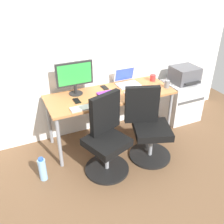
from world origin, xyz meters
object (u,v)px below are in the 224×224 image
object	(u,v)px
office_chair_right	(148,127)
side_cabinet	(181,100)
desktop_monitor	(75,76)
water_bottle_on_floor	(42,169)
printer	(185,75)
office_chair_left	(106,138)
open_laptop	(127,80)
coffee_mug	(153,78)

from	to	relation	value
office_chair_right	side_cabinet	distance (m)	1.15
side_cabinet	desktop_monitor	bearing A→B (deg)	176.52
water_bottle_on_floor	office_chair_right	bearing A→B (deg)	-4.64
office_chair_right	water_bottle_on_floor	distance (m)	1.37
side_cabinet	printer	bearing A→B (deg)	-90.00
side_cabinet	office_chair_left	bearing A→B (deg)	-159.31
printer	open_laptop	bearing A→B (deg)	173.18
side_cabinet	printer	size ratio (longest dim) A/B	1.60
water_bottle_on_floor	open_laptop	xyz separation A→B (m)	(1.38, 0.59, 0.64)
water_bottle_on_floor	coffee_mug	xyz separation A→B (m)	(1.78, 0.54, 0.63)
desktop_monitor	coffee_mug	world-z (taller)	desktop_monitor
water_bottle_on_floor	open_laptop	distance (m)	1.63
office_chair_right	side_cabinet	xyz separation A→B (m)	(0.98, 0.59, -0.10)
office_chair_right	side_cabinet	bearing A→B (deg)	30.91
office_chair_left	printer	xyz separation A→B (m)	(1.56, 0.59, 0.34)
printer	coffee_mug	world-z (taller)	printer
desktop_monitor	side_cabinet	bearing A→B (deg)	-3.48
office_chair_right	coffee_mug	world-z (taller)	office_chair_right
printer	desktop_monitor	bearing A→B (deg)	176.49
office_chair_right	printer	xyz separation A→B (m)	(0.98, 0.59, 0.34)
side_cabinet	coffee_mug	world-z (taller)	coffee_mug
office_chair_right	side_cabinet	world-z (taller)	office_chair_right
office_chair_left	office_chair_right	bearing A→B (deg)	-0.01
water_bottle_on_floor	printer	bearing A→B (deg)	11.68
water_bottle_on_floor	desktop_monitor	bearing A→B (deg)	42.68
office_chair_left	side_cabinet	xyz separation A→B (m)	(1.56, 0.59, -0.10)
desktop_monitor	coffee_mug	size ratio (longest dim) A/B	5.22
office_chair_left	desktop_monitor	world-z (taller)	desktop_monitor
printer	desktop_monitor	distance (m)	1.70
open_laptop	coffee_mug	xyz separation A→B (m)	(0.40, -0.05, -0.01)
printer	open_laptop	distance (m)	0.94
printer	open_laptop	xyz separation A→B (m)	(-0.93, 0.11, 0.02)
office_chair_right	open_laptop	bearing A→B (deg)	85.85
water_bottle_on_floor	open_laptop	world-z (taller)	open_laptop
side_cabinet	open_laptop	distance (m)	1.05
desktop_monitor	open_laptop	distance (m)	0.78
desktop_monitor	office_chair_right	bearing A→B (deg)	-44.51
office_chair_left	office_chair_right	xyz separation A→B (m)	(0.57, -0.00, 0.00)
office_chair_right	coffee_mug	size ratio (longest dim) A/B	10.22
desktop_monitor	printer	bearing A→B (deg)	-3.51
office_chair_left	printer	world-z (taller)	office_chair_left
open_laptop	desktop_monitor	bearing A→B (deg)	-179.38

